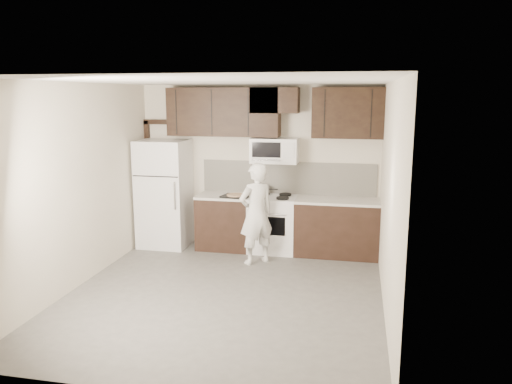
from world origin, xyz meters
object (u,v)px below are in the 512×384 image
(stove, at_px, (273,224))
(person, at_px, (256,214))
(microwave, at_px, (274,151))
(refrigerator, at_px, (164,193))

(stove, bearing_deg, person, -102.37)
(stove, relative_size, microwave, 1.24)
(refrigerator, xyz_separation_m, person, (1.71, -0.61, -0.12))
(microwave, xyz_separation_m, person, (-0.14, -0.77, -0.87))
(stove, xyz_separation_m, refrigerator, (-1.85, -0.05, 0.44))
(microwave, distance_m, person, 1.18)
(stove, xyz_separation_m, microwave, (-0.00, 0.12, 1.19))
(microwave, xyz_separation_m, refrigerator, (-1.85, -0.17, -0.75))
(microwave, bearing_deg, refrigerator, -174.85)
(stove, distance_m, person, 0.74)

